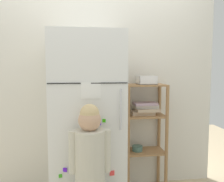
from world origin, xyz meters
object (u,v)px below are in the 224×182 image
object	(u,v)px
child_standing	(90,155)
pantry_shelf_unit	(144,123)
fruit_bin	(147,81)
refrigerator	(87,120)

from	to	relation	value
child_standing	pantry_shelf_unit	bearing A→B (deg)	43.64
child_standing	pantry_shelf_unit	xyz separation A→B (m)	(0.63, 0.60, 0.11)
pantry_shelf_unit	fruit_bin	size ratio (longest dim) A/B	6.17
refrigerator	pantry_shelf_unit	world-z (taller)	refrigerator
child_standing	refrigerator	bearing A→B (deg)	90.83
child_standing	fruit_bin	size ratio (longest dim) A/B	5.58
refrigerator	child_standing	xyz separation A→B (m)	(0.01, -0.43, -0.20)
fruit_bin	refrigerator	bearing A→B (deg)	-164.73
refrigerator	fruit_bin	bearing A→B (deg)	15.27
refrigerator	pantry_shelf_unit	distance (m)	0.66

